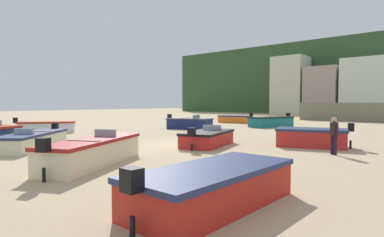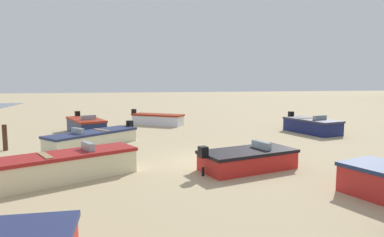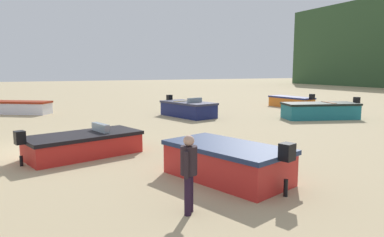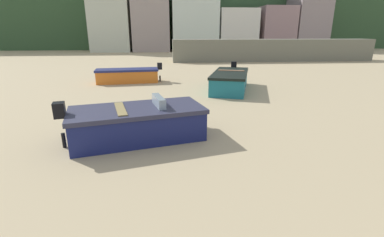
% 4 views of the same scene
% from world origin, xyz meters
% --- Properties ---
extents(ground_plane, '(160.00, 160.00, 0.00)m').
position_xyz_m(ground_plane, '(0.00, 0.00, 0.00)').
color(ground_plane, tan).
extents(boat_red_0, '(2.68, 4.12, 1.08)m').
position_xyz_m(boat_red_0, '(1.39, 1.17, 0.39)').
color(boat_red_0, red).
rests_on(boat_red_0, ground).
extents(boat_navy_1, '(4.11, 2.60, 1.24)m').
position_xyz_m(boat_navy_1, '(-6.28, 8.52, 0.48)').
color(boat_navy_1, navy).
rests_on(boat_navy_1, ground).
extents(boat_white_4, '(3.24, 4.04, 1.16)m').
position_xyz_m(boat_white_4, '(-12.19, -0.97, 0.43)').
color(boat_white_4, white).
rests_on(boat_white_4, ground).
extents(boat_cream_5, '(4.42, 4.74, 1.08)m').
position_xyz_m(boat_cream_5, '(-4.64, -5.14, 0.40)').
color(boat_cream_5, beige).
rests_on(boat_cream_5, ground).
extents(boat_navy_6, '(4.27, 2.94, 1.28)m').
position_xyz_m(boat_navy_6, '(-9.11, -5.94, 0.49)').
color(boat_navy_6, navy).
rests_on(boat_navy_6, ground).
extents(boat_cream_7, '(3.55, 5.11, 1.25)m').
position_xyz_m(boat_cream_7, '(1.41, -5.58, 0.48)').
color(boat_cream_7, beige).
rests_on(boat_cream_7, ground).
extents(mooring_post_near_water, '(0.22, 0.22, 1.28)m').
position_xyz_m(mooring_post_near_water, '(-4.30, -9.25, 0.64)').
color(mooring_post_near_water, '#45291C').
rests_on(mooring_post_near_water, ground).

